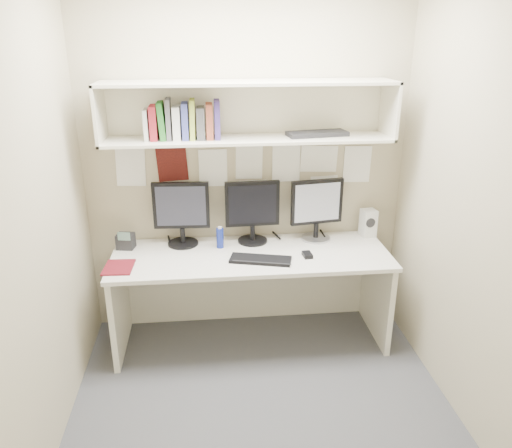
{
  "coord_description": "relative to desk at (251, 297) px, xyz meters",
  "views": [
    {
      "loc": [
        -0.3,
        -2.63,
        2.23
      ],
      "look_at": [
        0.01,
        0.35,
        1.07
      ],
      "focal_mm": 35.0,
      "sensor_mm": 36.0,
      "label": 1
    }
  ],
  "objects": [
    {
      "name": "wall_left",
      "position": [
        -1.2,
        -0.65,
        0.93
      ],
      "size": [
        0.02,
        2.0,
        2.6
      ],
      "primitive_type": "cube",
      "color": "tan",
      "rests_on": "ground"
    },
    {
      "name": "hutch_tray",
      "position": [
        0.49,
        0.17,
        1.19
      ],
      "size": [
        0.45,
        0.23,
        0.03
      ],
      "primitive_type": "cube",
      "rotation": [
        0.0,
        0.0,
        0.16
      ],
      "color": "black",
      "rests_on": "overhead_hutch"
    },
    {
      "name": "keyboard",
      "position": [
        0.05,
        -0.14,
        0.37
      ],
      "size": [
        0.45,
        0.25,
        0.02
      ],
      "primitive_type": "cube",
      "rotation": [
        0.0,
        0.0,
        -0.25
      ],
      "color": "black",
      "rests_on": "desk"
    },
    {
      "name": "pinned_papers",
      "position": [
        0.0,
        0.34,
        0.88
      ],
      "size": [
        1.92,
        0.01,
        0.48
      ],
      "primitive_type": null,
      "color": "white",
      "rests_on": "wall_back"
    },
    {
      "name": "book_stack",
      "position": [
        -0.45,
        0.16,
        1.29
      ],
      "size": [
        0.51,
        0.17,
        0.27
      ],
      "color": "beige",
      "rests_on": "overhead_hutch"
    },
    {
      "name": "wall_back",
      "position": [
        0.0,
        0.35,
        0.93
      ],
      "size": [
        2.4,
        0.02,
        2.6
      ],
      "primitive_type": "cube",
      "color": "tan",
      "rests_on": "ground"
    },
    {
      "name": "wall_right",
      "position": [
        1.2,
        -0.65,
        0.93
      ],
      "size": [
        0.02,
        2.0,
        2.6
      ],
      "primitive_type": "cube",
      "color": "tan",
      "rests_on": "ground"
    },
    {
      "name": "floor",
      "position": [
        0.0,
        -0.65,
        -0.37
      ],
      "size": [
        2.4,
        2.0,
        0.01
      ],
      "primitive_type": "cube",
      "color": "#424347",
      "rests_on": "ground"
    },
    {
      "name": "overhead_hutch",
      "position": [
        0.0,
        0.21,
        1.35
      ],
      "size": [
        2.0,
        0.38,
        0.4
      ],
      "color": "silver",
      "rests_on": "wall_back"
    },
    {
      "name": "desk_phone",
      "position": [
        -0.91,
        0.18,
        0.42
      ],
      "size": [
        0.14,
        0.13,
        0.15
      ],
      "rotation": [
        0.0,
        0.0,
        -0.19
      ],
      "color": "black",
      "rests_on": "desk"
    },
    {
      "name": "mouse",
      "position": [
        0.39,
        -0.1,
        0.38
      ],
      "size": [
        0.07,
        0.1,
        0.03
      ],
      "primitive_type": "cube",
      "rotation": [
        0.0,
        0.0,
        0.1
      ],
      "color": "black",
      "rests_on": "desk"
    },
    {
      "name": "maroon_notebook",
      "position": [
        -0.92,
        -0.16,
        0.37
      ],
      "size": [
        0.2,
        0.24,
        0.01
      ],
      "primitive_type": "cube",
      "rotation": [
        0.0,
        0.0,
        -0.05
      ],
      "color": "#5D1018",
      "rests_on": "desk"
    },
    {
      "name": "wall_front",
      "position": [
        0.0,
        -1.65,
        0.93
      ],
      "size": [
        2.4,
        0.02,
        2.6
      ],
      "primitive_type": "cube",
      "color": "tan",
      "rests_on": "ground"
    },
    {
      "name": "monitor_left",
      "position": [
        -0.49,
        0.22,
        0.63
      ],
      "size": [
        0.41,
        0.23,
        0.48
      ],
      "rotation": [
        0.0,
        0.0,
        -0.05
      ],
      "color": "black",
      "rests_on": "desk"
    },
    {
      "name": "speaker",
      "position": [
        0.94,
        0.24,
        0.47
      ],
      "size": [
        0.12,
        0.13,
        0.21
      ],
      "rotation": [
        0.0,
        0.0,
        0.16
      ],
      "color": "silver",
      "rests_on": "desk"
    },
    {
      "name": "monitor_right",
      "position": [
        0.52,
        0.22,
        0.62
      ],
      "size": [
        0.41,
        0.22,
        0.47
      ],
      "rotation": [
        0.0,
        0.0,
        0.15
      ],
      "color": "#A5A5AA",
      "rests_on": "desk"
    },
    {
      "name": "blue_bottle",
      "position": [
        -0.22,
        0.12,
        0.44
      ],
      "size": [
        0.05,
        0.05,
        0.17
      ],
      "color": "navy",
      "rests_on": "desk"
    },
    {
      "name": "monitor_center",
      "position": [
        0.03,
        0.22,
        0.62
      ],
      "size": [
        0.41,
        0.22,
        0.47
      ],
      "rotation": [
        0.0,
        0.0,
        0.04
      ],
      "color": "black",
      "rests_on": "desk"
    },
    {
      "name": "desk",
      "position": [
        0.0,
        0.0,
        0.0
      ],
      "size": [
        2.0,
        0.7,
        0.73
      ],
      "color": "silver",
      "rests_on": "floor"
    }
  ]
}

